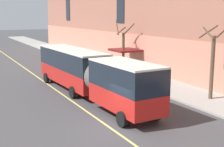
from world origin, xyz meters
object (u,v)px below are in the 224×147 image
parked_car_white_3 (121,78)px  street_tree_mid_block (212,61)px  street_tree_far_uptown (123,47)px  parked_car_green_0 (79,62)px  city_bus (88,72)px

parked_car_white_3 → street_tree_mid_block: bearing=-62.9°
parked_car_white_3 → street_tree_far_uptown: street_tree_far_uptown is taller
parked_car_green_0 → street_tree_far_uptown: bearing=-51.0°
street_tree_mid_block → street_tree_far_uptown: bearing=90.1°
city_bus → parked_car_green_0: city_bus is taller
parked_car_green_0 → parked_car_white_3: (-0.10, -11.37, 0.00)m
parked_car_green_0 → parked_car_white_3: same height
city_bus → parked_car_white_3: (4.42, 2.29, -1.37)m
parked_car_white_3 → city_bus: bearing=-152.6°
city_bus → parked_car_green_0: (4.52, 13.66, -1.37)m
city_bus → street_tree_mid_block: bearing=-33.1°
parked_car_green_0 → street_tree_far_uptown: street_tree_far_uptown is taller
city_bus → street_tree_far_uptown: size_ratio=2.95×
parked_car_green_0 → street_tree_mid_block: bearing=-78.6°
parked_car_white_3 → parked_car_green_0: bearing=89.5°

